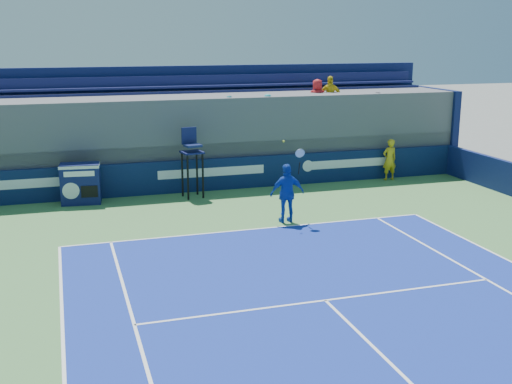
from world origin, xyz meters
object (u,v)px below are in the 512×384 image
object	(u,v)px
umpire_chair	(192,155)
ball_person	(390,160)
match_clock	(81,183)
tennis_player	(287,193)

from	to	relation	value
umpire_chair	ball_person	bearing A→B (deg)	2.97
ball_person	match_clock	xyz separation A→B (m)	(-11.85, -0.19, -0.09)
match_clock	tennis_player	distance (m)	7.29
ball_person	tennis_player	xyz separation A→B (m)	(-5.90, -4.40, 0.10)
umpire_chair	tennis_player	xyz separation A→B (m)	(2.13, -3.98, -0.60)
umpire_chair	tennis_player	size ratio (longest dim) A/B	0.96
ball_person	umpire_chair	xyz separation A→B (m)	(-8.03, -0.42, 0.70)
umpire_chair	match_clock	bearing A→B (deg)	176.61
match_clock	ball_person	bearing A→B (deg)	0.92
ball_person	umpire_chair	bearing A→B (deg)	0.26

